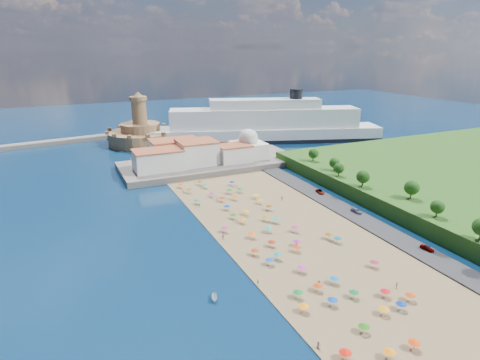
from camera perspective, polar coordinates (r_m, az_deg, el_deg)
name	(u,v)px	position (r m, az deg, el deg)	size (l,w,h in m)	color
ground	(260,225)	(138.24, 2.85, -6.35)	(700.00, 700.00, 0.00)	#071938
terrace	(211,164)	(204.33, -4.11, 2.35)	(90.00, 36.00, 3.00)	#59544C
jetty	(153,153)	(230.99, -12.34, 3.78)	(18.00, 70.00, 2.40)	#59544C
waterfront_buildings	(186,154)	(199.22, -7.73, 3.71)	(57.00, 29.00, 11.00)	silver
domed_building	(248,146)	(208.27, 1.21, 4.83)	(16.00, 16.00, 15.00)	silver
fortress	(141,133)	(258.47, -13.92, 6.45)	(40.00, 40.00, 32.40)	#9C754E
cruise_ship	(265,126)	(259.50, 3.52, 7.68)	(149.32, 69.05, 32.80)	black
beach_parasols	(273,232)	(128.04, 4.70, -7.44)	(31.75, 115.46, 2.20)	gray
beachgoers	(256,224)	(135.60, 2.30, -6.32)	(36.10, 98.70, 1.88)	tan
moored_boats	(253,352)	(85.93, 1.84, -23.24)	(3.94, 35.63, 1.57)	white
parked_cars	(355,210)	(152.41, 16.01, -4.09)	(3.00, 58.28, 1.39)	gray
hillside_trees	(394,188)	(153.71, 21.04, -1.05)	(14.90, 104.78, 6.80)	#382314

